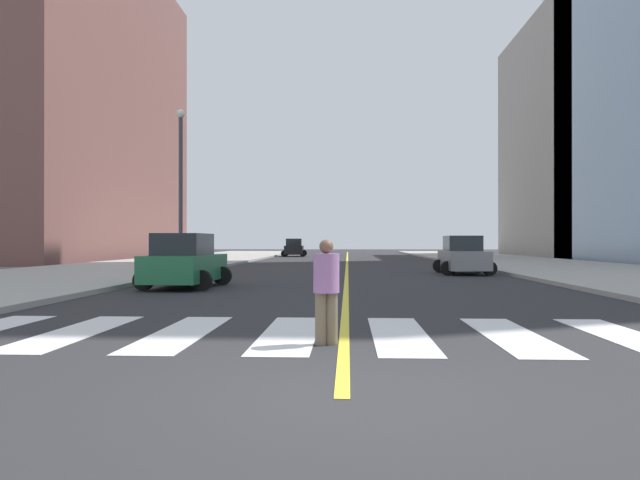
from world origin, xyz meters
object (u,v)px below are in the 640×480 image
at_px(car_green_nearest, 185,262).
at_px(pedestrian_crossing, 326,287).
at_px(car_black_third, 294,248).
at_px(car_gray_second, 463,256).
at_px(street_lamp, 181,176).

distance_m(car_green_nearest, pedestrian_crossing, 11.64).
distance_m(car_black_third, pedestrian_crossing, 51.23).
xyz_separation_m(car_gray_second, car_black_third, (-10.87, 31.73, 0.01)).
bearing_deg(car_green_nearest, car_black_third, 92.77).
height_order(car_green_nearest, street_lamp, street_lamp).
height_order(car_gray_second, street_lamp, street_lamp).
height_order(car_green_nearest, pedestrian_crossing, car_green_nearest).
height_order(car_gray_second, pedestrian_crossing, car_gray_second).
distance_m(car_green_nearest, car_gray_second, 13.89).
relative_size(car_green_nearest, street_lamp, 0.51).
bearing_deg(car_green_nearest, street_lamp, 109.42).
relative_size(car_gray_second, street_lamp, 0.50).
xyz_separation_m(car_green_nearest, car_gray_second, (10.79, 8.75, 0.00)).
height_order(car_green_nearest, car_black_third, car_black_third).
bearing_deg(car_black_third, car_green_nearest, -92.39).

